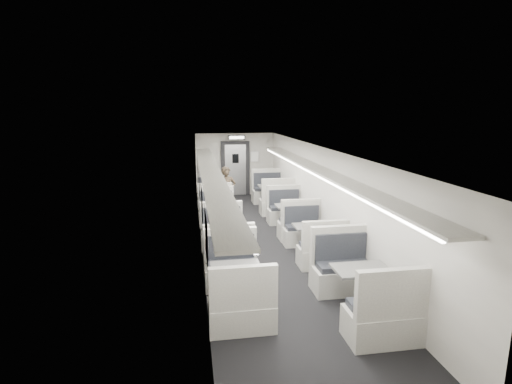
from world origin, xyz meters
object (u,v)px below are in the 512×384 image
object	(u,v)px
booth_left_d	(236,285)
exit_sign	(237,137)
booth_left_b	(219,220)
booth_right_c	(311,239)
booth_right_b	(291,217)
passenger	(227,192)
booth_left_a	(213,200)
vestibule_door	(235,169)
booth_left_c	(225,244)
booth_right_d	(361,290)
booth_right_a	(272,196)

from	to	relation	value
booth_left_d	exit_sign	distance (m)	8.64
booth_left_b	booth_right_c	size ratio (longest dim) A/B	1.04
booth_left_b	booth_right_b	distance (m)	2.00
passenger	exit_sign	world-z (taller)	exit_sign
booth_left_a	booth_left_d	bearing A→B (deg)	-90.00
booth_left_a	passenger	distance (m)	0.93
booth_left_a	booth_left_d	distance (m)	6.56
booth_left_b	vestibule_door	distance (m)	4.88
booth_left_d	booth_left_c	bearing A→B (deg)	90.00
booth_left_a	booth_left_d	xyz separation A→B (m)	(0.00, -6.56, -0.01)
booth_left_d	booth_right_b	distance (m)	4.52
vestibule_door	exit_sign	size ratio (longest dim) A/B	3.39
booth_left_a	booth_left_d	size ratio (longest dim) A/B	1.02
booth_right_b	booth_right_d	distance (m)	4.64
booth_right_b	exit_sign	size ratio (longest dim) A/B	3.31
booth_right_a	passenger	xyz separation A→B (m)	(-1.62, -0.82, 0.39)
booth_right_a	passenger	bearing A→B (deg)	-153.17
booth_left_b	exit_sign	world-z (taller)	exit_sign
booth_right_a	exit_sign	bearing A→B (deg)	120.11
booth_right_b	vestibule_door	size ratio (longest dim) A/B	0.98
passenger	exit_sign	distance (m)	3.01
booth_left_c	passenger	size ratio (longest dim) A/B	1.33
booth_left_c	booth_left_b	bearing A→B (deg)	90.00
booth_left_a	booth_left_c	xyz separation A→B (m)	(0.00, -4.41, -0.00)
booth_right_a	booth_right_b	size ratio (longest dim) A/B	1.09
booth_left_b	booth_left_c	bearing A→B (deg)	-90.00
booth_left_a	exit_sign	bearing A→B (deg)	61.01
booth_right_c	vestibule_door	distance (m)	6.80
booth_right_b	passenger	size ratio (longest dim) A/B	1.31
booth_left_a	booth_right_b	world-z (taller)	booth_left_a
booth_left_a	vestibule_door	xyz separation A→B (m)	(1.00, 2.29, 0.67)
passenger	exit_sign	xyz separation A→B (m)	(0.62, 2.54, 1.49)
booth_right_c	passenger	distance (m)	4.03
booth_left_d	booth_right_d	world-z (taller)	booth_right_d
exit_sign	booth_left_c	bearing A→B (deg)	-99.13
booth_right_b	booth_right_c	distance (m)	1.89
booth_left_c	booth_right_c	bearing A→B (deg)	0.45
booth_left_d	booth_right_a	size ratio (longest dim) A/B	0.92
booth_right_d	vestibule_door	xyz separation A→B (m)	(-1.00, 9.44, 0.64)
booth_right_a	booth_left_b	bearing A→B (deg)	-128.41
booth_right_a	passenger	world-z (taller)	passenger
vestibule_door	booth_right_d	bearing A→B (deg)	-83.95
booth_left_d	booth_right_b	size ratio (longest dim) A/B	1.00
booth_left_b	booth_left_d	world-z (taller)	booth_left_b
booth_left_b	booth_right_a	bearing A→B (deg)	51.59
booth_left_b	passenger	xyz separation A→B (m)	(0.38, 1.70, 0.42)
booth_right_a	booth_right_c	xyz separation A→B (m)	(0.00, -4.48, -0.04)
booth_left_b	booth_right_d	size ratio (longest dim) A/B	0.93
booth_left_a	booth_right_d	xyz separation A→B (m)	(2.00, -7.14, 0.03)
booth_left_c	booth_left_d	world-z (taller)	booth_left_c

